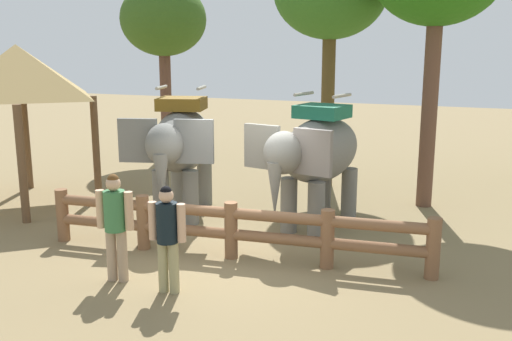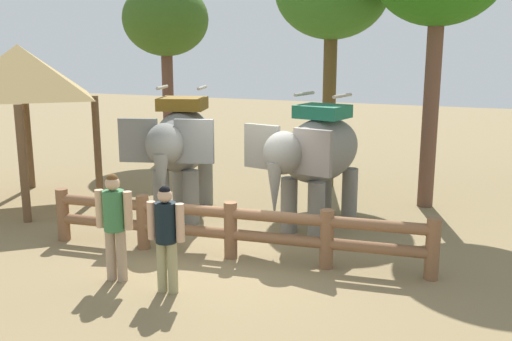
{
  "view_description": "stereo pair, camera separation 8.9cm",
  "coord_description": "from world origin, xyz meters",
  "px_view_note": "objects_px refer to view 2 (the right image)",
  "views": [
    {
      "loc": [
        4.22,
        -9.22,
        3.79
      ],
      "look_at": [
        0.0,
        1.04,
        1.4
      ],
      "focal_mm": 40.39,
      "sensor_mm": 36.0,
      "label": 1
    },
    {
      "loc": [
        4.31,
        -9.19,
        3.79
      ],
      "look_at": [
        0.0,
        1.04,
        1.4
      ],
      "focal_mm": 40.39,
      "sensor_mm": 36.0,
      "label": 2
    }
  ],
  "objects_px": {
    "tourist_woman_in_black": "(114,219)",
    "elephant_center": "(317,154)",
    "elephant_near_left": "(181,145)",
    "tree_back_center": "(166,21)",
    "thatched_shelter": "(19,73)",
    "log_fence": "(231,226)",
    "tourist_man_in_blue": "(166,231)"
  },
  "relations": [
    {
      "from": "elephant_near_left",
      "to": "thatched_shelter",
      "type": "distance_m",
      "value": 4.36
    },
    {
      "from": "thatched_shelter",
      "to": "tourist_woman_in_black",
      "type": "bearing_deg",
      "value": -32.8
    },
    {
      "from": "elephant_near_left",
      "to": "tree_back_center",
      "type": "bearing_deg",
      "value": 123.5
    },
    {
      "from": "tourist_man_in_blue",
      "to": "tree_back_center",
      "type": "xyz_separation_m",
      "value": [
        -5.97,
        9.92,
        3.63
      ]
    },
    {
      "from": "tourist_man_in_blue",
      "to": "thatched_shelter",
      "type": "bearing_deg",
      "value": 151.32
    },
    {
      "from": "tourist_man_in_blue",
      "to": "thatched_shelter",
      "type": "relative_size",
      "value": 0.45
    },
    {
      "from": "elephant_center",
      "to": "tree_back_center",
      "type": "bearing_deg",
      "value": 140.62
    },
    {
      "from": "tourist_woman_in_black",
      "to": "tree_back_center",
      "type": "relative_size",
      "value": 0.3
    },
    {
      "from": "elephant_center",
      "to": "thatched_shelter",
      "type": "relative_size",
      "value": 0.88
    },
    {
      "from": "tourist_woman_in_black",
      "to": "tourist_man_in_blue",
      "type": "distance_m",
      "value": 1.03
    },
    {
      "from": "tourist_woman_in_black",
      "to": "thatched_shelter",
      "type": "relative_size",
      "value": 0.47
    },
    {
      "from": "tourist_man_in_blue",
      "to": "tourist_woman_in_black",
      "type": "bearing_deg",
      "value": 175.5
    },
    {
      "from": "log_fence",
      "to": "elephant_center",
      "type": "relative_size",
      "value": 2.13
    },
    {
      "from": "elephant_center",
      "to": "tourist_woman_in_black",
      "type": "xyz_separation_m",
      "value": [
        -2.19,
        -3.98,
        -0.56
      ]
    },
    {
      "from": "elephant_near_left",
      "to": "tourist_woman_in_black",
      "type": "xyz_separation_m",
      "value": [
        0.88,
        -3.7,
        -0.6
      ]
    },
    {
      "from": "elephant_near_left",
      "to": "elephant_center",
      "type": "distance_m",
      "value": 3.08
    },
    {
      "from": "log_fence",
      "to": "tourist_man_in_blue",
      "type": "height_order",
      "value": "tourist_man_in_blue"
    },
    {
      "from": "thatched_shelter",
      "to": "log_fence",
      "type": "bearing_deg",
      "value": -13.59
    },
    {
      "from": "thatched_shelter",
      "to": "tourist_man_in_blue",
      "type": "bearing_deg",
      "value": -28.68
    },
    {
      "from": "elephant_center",
      "to": "thatched_shelter",
      "type": "distance_m",
      "value": 7.33
    },
    {
      "from": "tourist_man_in_blue",
      "to": "tree_back_center",
      "type": "relative_size",
      "value": 0.29
    },
    {
      "from": "tourist_man_in_blue",
      "to": "thatched_shelter",
      "type": "xyz_separation_m",
      "value": [
        -5.95,
        3.25,
        2.18
      ]
    },
    {
      "from": "log_fence",
      "to": "tourist_woman_in_black",
      "type": "distance_m",
      "value": 2.16
    },
    {
      "from": "tree_back_center",
      "to": "log_fence",
      "type": "bearing_deg",
      "value": -52.65
    },
    {
      "from": "thatched_shelter",
      "to": "tree_back_center",
      "type": "xyz_separation_m",
      "value": [
        -0.02,
        6.67,
        1.45
      ]
    },
    {
      "from": "tourist_woman_in_black",
      "to": "thatched_shelter",
      "type": "distance_m",
      "value": 6.23
    },
    {
      "from": "log_fence",
      "to": "thatched_shelter",
      "type": "height_order",
      "value": "thatched_shelter"
    },
    {
      "from": "tourist_woman_in_black",
      "to": "elephant_center",
      "type": "bearing_deg",
      "value": 61.19
    },
    {
      "from": "log_fence",
      "to": "thatched_shelter",
      "type": "bearing_deg",
      "value": 166.41
    },
    {
      "from": "log_fence",
      "to": "elephant_center",
      "type": "xyz_separation_m",
      "value": [
        0.9,
        2.32,
        1.0
      ]
    },
    {
      "from": "elephant_near_left",
      "to": "elephant_center",
      "type": "bearing_deg",
      "value": 5.38
    },
    {
      "from": "elephant_near_left",
      "to": "tree_back_center",
      "type": "distance_m",
      "value": 7.95
    }
  ]
}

